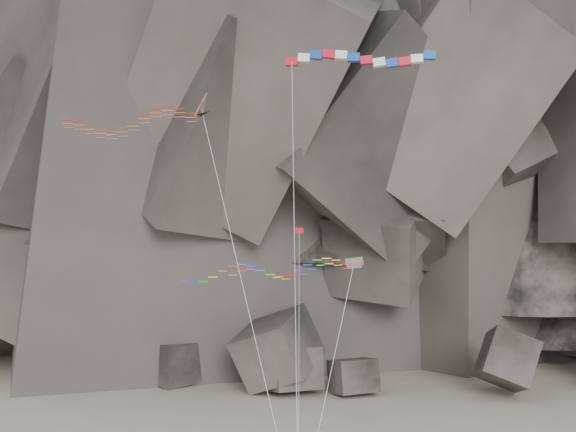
{
  "coord_description": "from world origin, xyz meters",
  "views": [
    {
      "loc": [
        -2.04,
        -45.34,
        16.57
      ],
      "look_at": [
        -3.08,
        6.0,
        18.37
      ],
      "focal_mm": 45.0,
      "sensor_mm": 36.0,
      "label": 1
    }
  ],
  "objects_px": {
    "banner_kite": "(359,60)",
    "pennant_kite": "(299,269)",
    "delta_kite": "(124,122)",
    "parafoil_kite": "(263,271)"
  },
  "relations": [
    {
      "from": "delta_kite",
      "to": "parafoil_kite",
      "type": "xyz_separation_m",
      "value": [
        9.15,
        -0.8,
        -9.69
      ]
    },
    {
      "from": "parafoil_kite",
      "to": "banner_kite",
      "type": "bearing_deg",
      "value": 33.73
    },
    {
      "from": "banner_kite",
      "to": "parafoil_kite",
      "type": "distance_m",
      "value": 15.39
    },
    {
      "from": "banner_kite",
      "to": "pennant_kite",
      "type": "height_order",
      "value": "banner_kite"
    },
    {
      "from": "delta_kite",
      "to": "banner_kite",
      "type": "height_order",
      "value": "banner_kite"
    },
    {
      "from": "parafoil_kite",
      "to": "pennant_kite",
      "type": "distance_m",
      "value": 3.22
    },
    {
      "from": "delta_kite",
      "to": "banner_kite",
      "type": "relative_size",
      "value": 0.89
    },
    {
      "from": "delta_kite",
      "to": "banner_kite",
      "type": "distance_m",
      "value": 16.07
    },
    {
      "from": "banner_kite",
      "to": "pennant_kite",
      "type": "distance_m",
      "value": 14.51
    },
    {
      "from": "banner_kite",
      "to": "delta_kite",
      "type": "bearing_deg",
      "value": -169.96
    }
  ]
}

